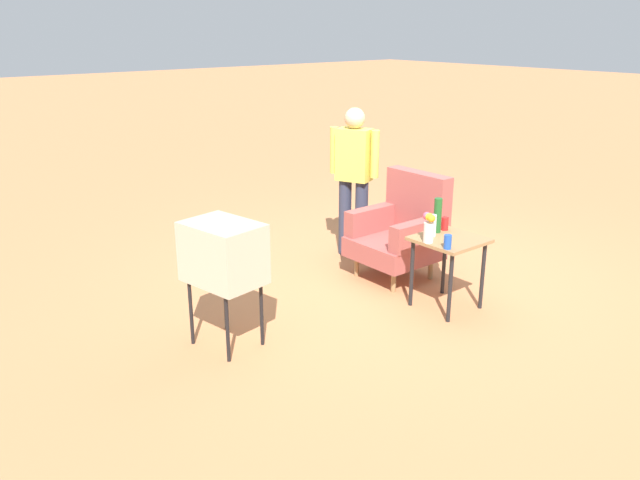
# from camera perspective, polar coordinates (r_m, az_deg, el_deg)

# --- Properties ---
(ground_plane) EXTENTS (60.00, 60.00, 0.00)m
(ground_plane) POSITION_cam_1_polar(r_m,az_deg,el_deg) (6.78, 6.73, -2.84)
(ground_plane) COLOR #C17A4C
(armchair) EXTENTS (0.78, 0.78, 1.06)m
(armchair) POSITION_cam_1_polar(r_m,az_deg,el_deg) (6.54, 7.31, 0.95)
(armchair) COLOR #937047
(armchair) RESTS_ON ground
(side_table) EXTENTS (0.56, 0.56, 0.67)m
(side_table) POSITION_cam_1_polar(r_m,az_deg,el_deg) (5.84, 11.39, -0.78)
(side_table) COLOR black
(side_table) RESTS_ON ground
(tv_on_stand) EXTENTS (0.67, 0.54, 1.03)m
(tv_on_stand) POSITION_cam_1_polar(r_m,az_deg,el_deg) (5.02, -8.59, -1.21)
(tv_on_stand) COLOR black
(tv_on_stand) RESTS_ON ground
(person_standing) EXTENTS (0.53, 0.34, 1.64)m
(person_standing) POSITION_cam_1_polar(r_m,az_deg,el_deg) (6.98, 3.03, 5.97)
(person_standing) COLOR #2D3347
(person_standing) RESTS_ON ground
(bottle_short_clear) EXTENTS (0.06, 0.06, 0.20)m
(bottle_short_clear) POSITION_cam_1_polar(r_m,az_deg,el_deg) (5.80, 10.00, 1.28)
(bottle_short_clear) COLOR silver
(bottle_short_clear) RESTS_ON side_table
(soda_can_blue) EXTENTS (0.07, 0.07, 0.12)m
(soda_can_blue) POSITION_cam_1_polar(r_m,az_deg,el_deg) (5.51, 11.30, -0.16)
(soda_can_blue) COLOR blue
(soda_can_blue) RESTS_ON side_table
(bottle_wine_green) EXTENTS (0.07, 0.07, 0.32)m
(bottle_wine_green) POSITION_cam_1_polar(r_m,az_deg,el_deg) (5.90, 10.44, 2.17)
(bottle_wine_green) COLOR #1E5623
(bottle_wine_green) RESTS_ON side_table
(soda_can_red) EXTENTS (0.07, 0.07, 0.12)m
(soda_can_red) POSITION_cam_1_polar(r_m,az_deg,el_deg) (6.01, 11.06, 1.44)
(soda_can_red) COLOR red
(soda_can_red) RESTS_ON side_table
(flower_vase) EXTENTS (0.15, 0.10, 0.27)m
(flower_vase) POSITION_cam_1_polar(r_m,az_deg,el_deg) (5.61, 9.67, 1.22)
(flower_vase) COLOR silver
(flower_vase) RESTS_ON side_table
(shrub_mid) EXTENTS (0.47, 0.47, 0.36)m
(shrub_mid) POSITION_cam_1_polar(r_m,az_deg,el_deg) (9.17, 8.83, 4.01)
(shrub_mid) COLOR olive
(shrub_mid) RESTS_ON ground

